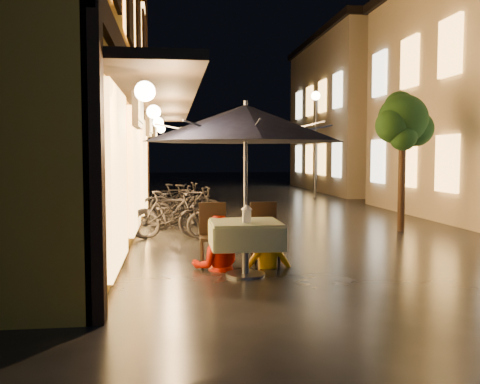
{
  "coord_description": "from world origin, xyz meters",
  "views": [
    {
      "loc": [
        -2.69,
        -6.87,
        1.71
      ],
      "look_at": [
        -1.68,
        1.12,
        1.15
      ],
      "focal_mm": 40.0,
      "sensor_mm": 36.0,
      "label": 1
    }
  ],
  "objects": [
    {
      "name": "person_orange",
      "position": [
        -2.03,
        1.06,
        0.78
      ],
      "size": [
        0.78,
        0.62,
        1.57
      ],
      "primitive_type": "imported",
      "rotation": [
        0.0,
        0.0,
        3.17
      ],
      "color": "#BB1200",
      "rests_on": "ground"
    },
    {
      "name": "streetlamp_far",
      "position": [
        3.0,
        14.0,
        2.92
      ],
      "size": [
        0.36,
        0.36,
        4.23
      ],
      "color": "#59595E",
      "rests_on": "ground"
    },
    {
      "name": "street_tree",
      "position": [
        2.41,
        4.51,
        2.42
      ],
      "size": [
        1.43,
        1.2,
        3.15
      ],
      "color": "black",
      "rests_on": "ground"
    },
    {
      "name": "cafe_chair_right",
      "position": [
        -1.28,
        1.26,
        0.54
      ],
      "size": [
        0.42,
        0.42,
        0.97
      ],
      "color": "black",
      "rests_on": "ground"
    },
    {
      "name": "bicycle_3",
      "position": [
        -2.27,
        6.06,
        0.5
      ],
      "size": [
        1.72,
        0.84,
        1.0
      ],
      "primitive_type": "imported",
      "rotation": [
        0.0,
        0.0,
        1.34
      ],
      "color": "black",
      "rests_on": "ground"
    },
    {
      "name": "cafe_chair_left",
      "position": [
        -2.08,
        1.26,
        0.54
      ],
      "size": [
        0.42,
        0.42,
        0.97
      ],
      "color": "black",
      "rests_on": "ground"
    },
    {
      "name": "bicycle_0",
      "position": [
        -2.67,
        3.99,
        0.44
      ],
      "size": [
        1.78,
        0.93,
        0.89
      ],
      "primitive_type": "imported",
      "rotation": [
        0.0,
        0.0,
        1.36
      ],
      "color": "black",
      "rests_on": "ground"
    },
    {
      "name": "ground",
      "position": [
        0.0,
        0.0,
        0.0
      ],
      "size": [
        90.0,
        90.0,
        0.0
      ],
      "primitive_type": "plane",
      "color": "black",
      "rests_on": "ground"
    },
    {
      "name": "bicycle_1",
      "position": [
        -2.76,
        4.08,
        0.49
      ],
      "size": [
        1.65,
        0.56,
        0.98
      ],
      "primitive_type": "imported",
      "rotation": [
        0.0,
        0.0,
        1.63
      ],
      "color": "black",
      "rests_on": "ground"
    },
    {
      "name": "bicycle_5",
      "position": [
        -2.55,
        7.95,
        0.46
      ],
      "size": [
        1.53,
        0.47,
        0.91
      ],
      "primitive_type": "imported",
      "rotation": [
        0.0,
        0.0,
        1.6
      ],
      "color": "black",
      "rests_on": "ground"
    },
    {
      "name": "person_yellow",
      "position": [
        -1.27,
        1.09,
        0.73
      ],
      "size": [
        0.98,
        0.6,
        1.46
      ],
      "primitive_type": "imported",
      "rotation": [
        0.0,
        0.0,
        3.21
      ],
      "color": "orange",
      "rests_on": "ground"
    },
    {
      "name": "bicycle_6",
      "position": [
        -2.73,
        9.98,
        0.4
      ],
      "size": [
        1.61,
        1.08,
        0.8
      ],
      "primitive_type": "imported",
      "rotation": [
        0.0,
        0.0,
        1.17
      ],
      "color": "black",
      "rests_on": "ground"
    },
    {
      "name": "west_building",
      "position": [
        -5.72,
        4.0,
        3.71
      ],
      "size": [
        5.9,
        11.4,
        7.4
      ],
      "color": "gold",
      "rests_on": "ground"
    },
    {
      "name": "table_lantern",
      "position": [
        -1.68,
        0.39,
        0.92
      ],
      "size": [
        0.16,
        0.16,
        0.25
      ],
      "color": "white",
      "rests_on": "cafe_table"
    },
    {
      "name": "cafe_table",
      "position": [
        -1.68,
        0.52,
        0.59
      ],
      "size": [
        0.99,
        0.99,
        0.78
      ],
      "color": "#59595E",
      "rests_on": "ground"
    },
    {
      "name": "bicycle_2",
      "position": [
        -2.36,
        5.44,
        0.48
      ],
      "size": [
        1.87,
        0.72,
        0.97
      ],
      "primitive_type": "imported",
      "rotation": [
        0.0,
        0.0,
        1.61
      ],
      "color": "black",
      "rests_on": "ground"
    },
    {
      "name": "patio_umbrella",
      "position": [
        -1.68,
        0.52,
        2.15
      ],
      "size": [
        2.85,
        2.85,
        2.46
      ],
      "color": "#59595E",
      "rests_on": "ground"
    },
    {
      "name": "bicycle_4",
      "position": [
        -2.61,
        7.15,
        0.49
      ],
      "size": [
        1.96,
        0.98,
        0.98
      ],
      "primitive_type": "imported",
      "rotation": [
        0.0,
        0.0,
        1.76
      ],
      "color": "black",
      "rests_on": "ground"
    },
    {
      "name": "east_building_far",
      "position": [
        7.49,
        18.0,
        3.66
      ],
      "size": [
        7.3,
        10.3,
        7.3
      ],
      "color": "tan",
      "rests_on": "ground"
    }
  ]
}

